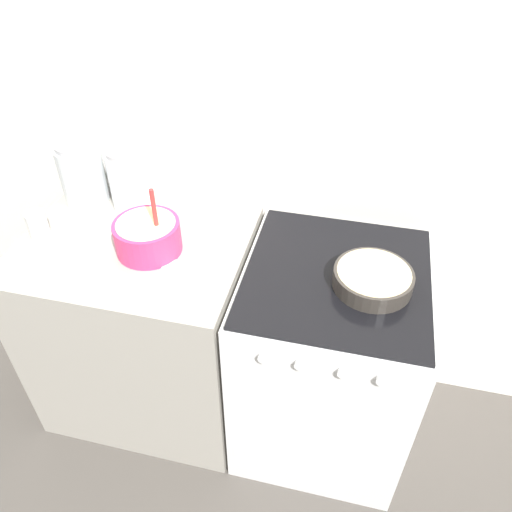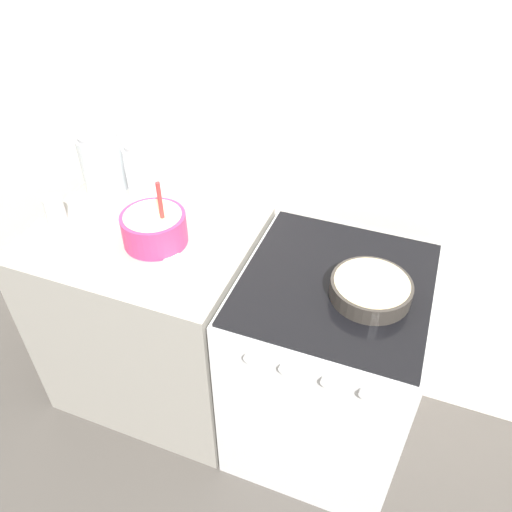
# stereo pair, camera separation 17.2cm
# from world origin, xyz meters

# --- Properties ---
(ground_plane) EXTENTS (12.00, 12.00, 0.00)m
(ground_plane) POSITION_xyz_m (0.00, 0.00, 0.00)
(ground_plane) COLOR #4C4742
(wall_back) EXTENTS (4.69, 0.05, 2.40)m
(wall_back) POSITION_xyz_m (0.00, 0.71, 1.20)
(wall_back) COLOR white
(wall_back) RESTS_ON ground_plane
(countertop_cabinet) EXTENTS (0.84, 0.69, 0.90)m
(countertop_cabinet) POSITION_xyz_m (-0.42, 0.34, 0.45)
(countertop_cabinet) COLOR #9E998E
(countertop_cabinet) RESTS_ON ground_plane
(stove) EXTENTS (0.66, 0.70, 0.90)m
(stove) POSITION_xyz_m (0.34, 0.34, 0.45)
(stove) COLOR silver
(stove) RESTS_ON ground_plane
(mixing_bowl) EXTENTS (0.24, 0.24, 0.26)m
(mixing_bowl) POSITION_xyz_m (-0.34, 0.32, 0.96)
(mixing_bowl) COLOR #E0336B
(mixing_bowl) RESTS_ON countertop_cabinet
(baking_pan) EXTENTS (0.26, 0.26, 0.06)m
(baking_pan) POSITION_xyz_m (0.46, 0.31, 0.93)
(baking_pan) COLOR #38332D
(baking_pan) RESTS_ON stove
(storage_jar_left) EXTENTS (0.18, 0.18, 0.25)m
(storage_jar_left) POSITION_xyz_m (-0.72, 0.58, 1.01)
(storage_jar_left) COLOR silver
(storage_jar_left) RESTS_ON countertop_cabinet
(storage_jar_middle) EXTENTS (0.17, 0.17, 0.25)m
(storage_jar_middle) POSITION_xyz_m (-0.52, 0.58, 1.01)
(storage_jar_middle) COLOR silver
(storage_jar_middle) RESTS_ON countertop_cabinet
(tin_can) EXTENTS (0.07, 0.07, 0.10)m
(tin_can) POSITION_xyz_m (-0.77, 0.30, 0.95)
(tin_can) COLOR silver
(tin_can) RESTS_ON countertop_cabinet
(recipe_page) EXTENTS (0.23, 0.23, 0.01)m
(recipe_page) POSITION_xyz_m (-0.15, 0.18, 0.90)
(recipe_page) COLOR beige
(recipe_page) RESTS_ON countertop_cabinet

